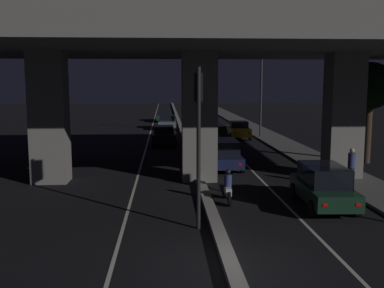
{
  "coord_description": "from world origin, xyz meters",
  "views": [
    {
      "loc": [
        -1.73,
        -11.57,
        4.98
      ],
      "look_at": [
        -0.15,
        14.65,
        1.39
      ],
      "focal_mm": 42.0,
      "sensor_mm": 36.0,
      "label": 1
    }
  ],
  "objects_px": {
    "car_dark_green_third_oncoming": "(164,116)",
    "motorcycle_white_filtering_near": "(228,188)",
    "street_lamp": "(259,84)",
    "traffic_light_left_of_median": "(198,120)",
    "car_grey_second_oncoming": "(167,122)",
    "motorcycle_blue_filtering_far": "(205,149)",
    "motorcycle_black_filtering_mid": "(212,162)",
    "car_dark_green_lead": "(323,185)",
    "car_dark_blue_second": "(222,154)",
    "car_taxi_yellow_third": "(213,137)",
    "car_taxi_yellow_fourth": "(238,130)",
    "car_black_lead_oncoming": "(164,135)",
    "pedestrian_on_sidewalk": "(351,167)"
  },
  "relations": [
    {
      "from": "car_dark_green_third_oncoming",
      "to": "motorcycle_white_filtering_near",
      "type": "height_order",
      "value": "car_dark_green_third_oncoming"
    },
    {
      "from": "street_lamp",
      "to": "traffic_light_left_of_median",
      "type": "bearing_deg",
      "value": -106.12
    },
    {
      "from": "traffic_light_left_of_median",
      "to": "car_grey_second_oncoming",
      "type": "bearing_deg",
      "value": 91.46
    },
    {
      "from": "street_lamp",
      "to": "motorcycle_blue_filtering_far",
      "type": "xyz_separation_m",
      "value": [
        -5.85,
        -10.94,
        -4.28
      ]
    },
    {
      "from": "traffic_light_left_of_median",
      "to": "motorcycle_black_filtering_mid",
      "type": "bearing_deg",
      "value": 81.21
    },
    {
      "from": "car_dark_green_lead",
      "to": "motorcycle_black_filtering_mid",
      "type": "bearing_deg",
      "value": 30.64
    },
    {
      "from": "car_dark_blue_second",
      "to": "car_dark_green_third_oncoming",
      "type": "distance_m",
      "value": 32.77
    },
    {
      "from": "traffic_light_left_of_median",
      "to": "car_taxi_yellow_third",
      "type": "bearing_deg",
      "value": 82.36
    },
    {
      "from": "street_lamp",
      "to": "car_taxi_yellow_fourth",
      "type": "distance_m",
      "value": 4.58
    },
    {
      "from": "motorcycle_white_filtering_near",
      "to": "car_grey_second_oncoming",
      "type": "bearing_deg",
      "value": 6.91
    },
    {
      "from": "car_black_lead_oncoming",
      "to": "pedestrian_on_sidewalk",
      "type": "height_order",
      "value": "pedestrian_on_sidewalk"
    },
    {
      "from": "car_taxi_yellow_third",
      "to": "motorcycle_black_filtering_mid",
      "type": "relative_size",
      "value": 2.23
    },
    {
      "from": "car_dark_green_lead",
      "to": "motorcycle_black_filtering_mid",
      "type": "xyz_separation_m",
      "value": [
        -3.78,
        7.09,
        -0.26
      ]
    },
    {
      "from": "street_lamp",
      "to": "car_black_lead_oncoming",
      "type": "height_order",
      "value": "street_lamp"
    },
    {
      "from": "street_lamp",
      "to": "pedestrian_on_sidewalk",
      "type": "height_order",
      "value": "street_lamp"
    },
    {
      "from": "car_dark_blue_second",
      "to": "car_taxi_yellow_third",
      "type": "bearing_deg",
      "value": -1.5
    },
    {
      "from": "motorcycle_white_filtering_near",
      "to": "motorcycle_blue_filtering_far",
      "type": "bearing_deg",
      "value": 2.44
    },
    {
      "from": "car_dark_green_lead",
      "to": "car_taxi_yellow_third",
      "type": "relative_size",
      "value": 0.99
    },
    {
      "from": "car_black_lead_oncoming",
      "to": "motorcycle_white_filtering_near",
      "type": "distance_m",
      "value": 17.85
    },
    {
      "from": "car_black_lead_oncoming",
      "to": "car_grey_second_oncoming",
      "type": "xyz_separation_m",
      "value": [
        0.38,
        12.77,
        -0.01
      ]
    },
    {
      "from": "motorcycle_blue_filtering_far",
      "to": "car_dark_blue_second",
      "type": "bearing_deg",
      "value": -168.14
    },
    {
      "from": "traffic_light_left_of_median",
      "to": "motorcycle_blue_filtering_far",
      "type": "relative_size",
      "value": 2.82
    },
    {
      "from": "traffic_light_left_of_median",
      "to": "car_dark_green_third_oncoming",
      "type": "relative_size",
      "value": 1.15
    },
    {
      "from": "car_dark_green_lead",
      "to": "traffic_light_left_of_median",
      "type": "bearing_deg",
      "value": 117.1
    },
    {
      "from": "street_lamp",
      "to": "car_dark_blue_second",
      "type": "distance_m",
      "value": 15.93
    },
    {
      "from": "car_dark_blue_second",
      "to": "motorcycle_blue_filtering_far",
      "type": "xyz_separation_m",
      "value": [
        -0.73,
        3.6,
        -0.22
      ]
    },
    {
      "from": "car_dark_green_third_oncoming",
      "to": "car_taxi_yellow_fourth",
      "type": "bearing_deg",
      "value": 20.67
    },
    {
      "from": "car_dark_green_third_oncoming",
      "to": "motorcycle_blue_filtering_far",
      "type": "bearing_deg",
      "value": 6.4
    },
    {
      "from": "car_grey_second_oncoming",
      "to": "car_taxi_yellow_fourth",
      "type": "bearing_deg",
      "value": 36.87
    },
    {
      "from": "car_dark_blue_second",
      "to": "street_lamp",
      "type": "bearing_deg",
      "value": -19.37
    },
    {
      "from": "traffic_light_left_of_median",
      "to": "street_lamp",
      "type": "xyz_separation_m",
      "value": [
        7.35,
        25.42,
        1.18
      ]
    },
    {
      "from": "car_taxi_yellow_fourth",
      "to": "car_black_lead_oncoming",
      "type": "bearing_deg",
      "value": 121.03
    },
    {
      "from": "car_dark_blue_second",
      "to": "motorcycle_white_filtering_near",
      "type": "distance_m",
      "value": 7.66
    },
    {
      "from": "car_taxi_yellow_third",
      "to": "car_grey_second_oncoming",
      "type": "height_order",
      "value": "car_taxi_yellow_third"
    },
    {
      "from": "traffic_light_left_of_median",
      "to": "street_lamp",
      "type": "relative_size",
      "value": 0.65
    },
    {
      "from": "car_grey_second_oncoming",
      "to": "motorcycle_black_filtering_mid",
      "type": "xyz_separation_m",
      "value": [
        2.32,
        -24.21,
        -0.15
      ]
    },
    {
      "from": "car_black_lead_oncoming",
      "to": "motorcycle_white_filtering_near",
      "type": "bearing_deg",
      "value": 7.13
    },
    {
      "from": "traffic_light_left_of_median",
      "to": "car_black_lead_oncoming",
      "type": "bearing_deg",
      "value": 93.38
    },
    {
      "from": "car_taxi_yellow_fourth",
      "to": "traffic_light_left_of_median",
      "type": "bearing_deg",
      "value": 168.83
    },
    {
      "from": "car_taxi_yellow_fourth",
      "to": "car_black_lead_oncoming",
      "type": "xyz_separation_m",
      "value": [
        -6.69,
        -3.83,
        -0.01
      ]
    },
    {
      "from": "car_taxi_yellow_fourth",
      "to": "motorcycle_blue_filtering_far",
      "type": "relative_size",
      "value": 2.14
    },
    {
      "from": "traffic_light_left_of_median",
      "to": "car_black_lead_oncoming",
      "type": "distance_m",
      "value": 21.16
    },
    {
      "from": "car_taxi_yellow_fourth",
      "to": "car_grey_second_oncoming",
      "type": "relative_size",
      "value": 0.93
    },
    {
      "from": "car_dark_green_third_oncoming",
      "to": "pedestrian_on_sidewalk",
      "type": "height_order",
      "value": "pedestrian_on_sidewalk"
    },
    {
      "from": "traffic_light_left_of_median",
      "to": "car_black_lead_oncoming",
      "type": "relative_size",
      "value": 1.36
    },
    {
      "from": "car_black_lead_oncoming",
      "to": "car_dark_blue_second",
      "type": "bearing_deg",
      "value": 17.44
    },
    {
      "from": "motorcycle_black_filtering_mid",
      "to": "motorcycle_blue_filtering_far",
      "type": "xyz_separation_m",
      "value": [
        0.04,
        5.01,
        0.02
      ]
    },
    {
      "from": "car_dark_blue_second",
      "to": "motorcycle_black_filtering_mid",
      "type": "xyz_separation_m",
      "value": [
        -0.77,
        -1.41,
        -0.24
      ]
    },
    {
      "from": "motorcycle_white_filtering_near",
      "to": "pedestrian_on_sidewalk",
      "type": "bearing_deg",
      "value": -67.71
    },
    {
      "from": "car_dark_green_lead",
      "to": "pedestrian_on_sidewalk",
      "type": "relative_size",
      "value": 2.47
    }
  ]
}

